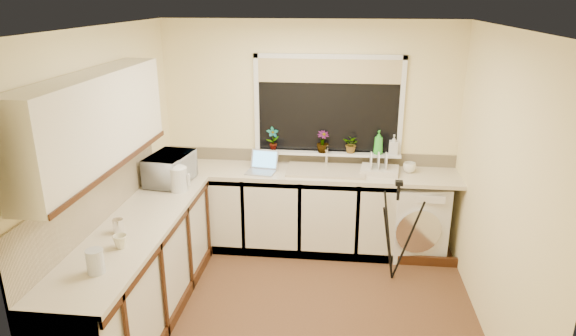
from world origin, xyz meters
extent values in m
plane|color=brown|center=(0.00, 0.00, 0.00)|extent=(3.20, 3.20, 0.00)
plane|color=white|center=(0.00, 0.00, 2.45)|extent=(3.20, 3.20, 0.00)
plane|color=#FFEAAA|center=(0.00, 1.50, 1.23)|extent=(3.20, 0.00, 3.20)
plane|color=#FFEAAA|center=(0.00, -1.50, 1.23)|extent=(3.20, 0.00, 3.20)
plane|color=#FFEAAA|center=(-1.60, 0.00, 1.23)|extent=(0.00, 3.00, 3.00)
plane|color=#FFEAAA|center=(1.60, 0.00, 1.23)|extent=(0.00, 3.00, 3.00)
cube|color=silver|center=(-0.33, 1.20, 0.43)|extent=(2.55, 0.60, 0.86)
cube|color=silver|center=(-1.30, -0.30, 0.43)|extent=(0.54, 2.40, 0.86)
cube|color=beige|center=(0.00, 1.20, 0.88)|extent=(3.20, 0.60, 0.04)
cube|color=beige|center=(-1.30, -0.30, 0.88)|extent=(0.60, 2.40, 0.04)
cube|color=silver|center=(-1.44, -0.45, 1.80)|extent=(0.28, 1.90, 0.70)
cube|color=beige|center=(-1.59, -0.30, 1.12)|extent=(0.02, 2.40, 0.45)
cube|color=beige|center=(0.00, 1.49, 0.97)|extent=(3.20, 0.02, 0.14)
cube|color=black|center=(0.20, 1.49, 1.55)|extent=(1.50, 0.02, 1.00)
cube|color=tan|center=(0.20, 1.46, 1.92)|extent=(1.50, 0.02, 0.25)
cube|color=white|center=(0.20, 1.43, 1.04)|extent=(1.60, 0.14, 0.03)
cube|color=tan|center=(0.20, 1.20, 0.91)|extent=(0.82, 0.46, 0.03)
cylinder|color=silver|center=(0.20, 1.38, 1.02)|extent=(0.03, 0.03, 0.24)
cube|color=white|center=(1.17, 1.21, 0.40)|extent=(0.66, 0.64, 0.81)
cube|color=#9E9EA5|center=(-0.48, 1.07, 0.91)|extent=(0.32, 0.25, 0.02)
cube|color=#5DB9FF|center=(-0.46, 1.22, 1.01)|extent=(0.30, 0.13, 0.20)
cylinder|color=silver|center=(-1.18, 0.49, 1.01)|extent=(0.17, 0.17, 0.23)
cube|color=beige|center=(0.77, 1.22, 0.93)|extent=(0.42, 0.34, 0.06)
cylinder|color=silver|center=(-1.26, -1.03, 0.99)|extent=(0.12, 0.12, 0.17)
cylinder|color=silver|center=(-1.37, -0.44, 0.96)|extent=(0.08, 0.08, 0.12)
imported|color=white|center=(-1.33, 0.70, 1.05)|extent=(0.42, 0.57, 0.29)
imported|color=#999999|center=(-0.40, 1.42, 1.18)|extent=(0.16, 0.14, 0.26)
imported|color=#999999|center=(0.16, 1.41, 1.17)|extent=(0.17, 0.17, 0.24)
imported|color=#999999|center=(0.47, 1.42, 1.15)|extent=(0.23, 0.21, 0.20)
imported|color=green|center=(0.75, 1.41, 1.18)|extent=(0.13, 0.13, 0.26)
imported|color=#999999|center=(0.92, 1.42, 1.16)|extent=(0.11, 0.11, 0.22)
imported|color=white|center=(1.08, 1.28, 0.95)|extent=(0.14, 0.14, 0.11)
imported|color=beige|center=(-1.24, -0.67, 0.95)|extent=(0.14, 0.14, 0.10)
camera|label=1|loc=(0.36, -3.85, 2.68)|focal=31.35mm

